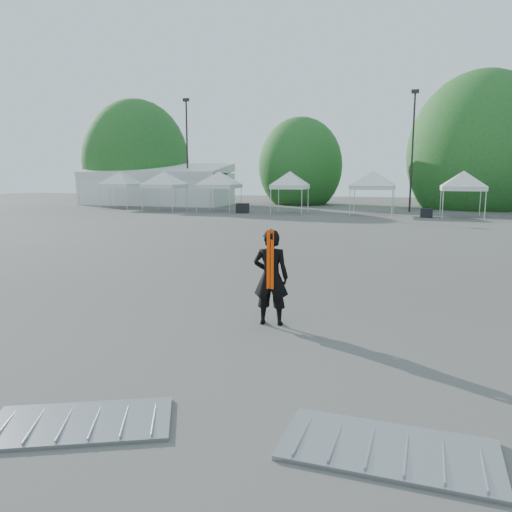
# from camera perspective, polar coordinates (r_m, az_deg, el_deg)

# --- Properties ---
(ground) EXTENTS (120.00, 120.00, 0.00)m
(ground) POSITION_cam_1_polar(r_m,az_deg,el_deg) (12.21, 2.40, -5.19)
(ground) COLOR #474442
(ground) RESTS_ON ground
(marquee) EXTENTS (15.00, 6.25, 4.23)m
(marquee) POSITION_cam_1_polar(r_m,az_deg,el_deg) (52.74, -11.31, 7.92)
(marquee) COLOR silver
(marquee) RESTS_ON ground
(light_pole_west) EXTENTS (0.60, 0.25, 10.30)m
(light_pole_west) POSITION_cam_1_polar(r_m,az_deg,el_deg) (50.12, -7.89, 12.30)
(light_pole_west) COLOR black
(light_pole_west) RESTS_ON ground
(light_pole_east) EXTENTS (0.60, 0.25, 9.80)m
(light_pole_east) POSITION_cam_1_polar(r_m,az_deg,el_deg) (43.51, 17.47, 12.10)
(light_pole_east) COLOR black
(light_pole_east) RESTS_ON ground
(tree_far_w) EXTENTS (4.80, 4.80, 7.30)m
(tree_far_w) POSITION_cam_1_polar(r_m,az_deg,el_deg) (57.33, -13.54, 10.50)
(tree_far_w) COLOR #382314
(tree_far_w) RESTS_ON ground
(tree_mid_w) EXTENTS (4.16, 4.16, 6.33)m
(tree_mid_w) POSITION_cam_1_polar(r_m,az_deg,el_deg) (52.61, 5.10, 10.19)
(tree_mid_w) COLOR #382314
(tree_mid_w) RESTS_ON ground
(tree_mid_e) EXTENTS (5.12, 5.12, 7.79)m
(tree_mid_e) POSITION_cam_1_polar(r_m,az_deg,el_deg) (50.83, 24.29, 10.49)
(tree_mid_e) COLOR #382314
(tree_mid_e) RESTS_ON ground
(tent_a) EXTENTS (4.17, 4.17, 3.88)m
(tent_a) POSITION_cam_1_polar(r_m,az_deg,el_deg) (47.53, -15.23, 8.96)
(tent_a) COLOR silver
(tent_a) RESTS_ON ground
(tent_b) EXTENTS (4.25, 4.25, 3.88)m
(tent_b) POSITION_cam_1_polar(r_m,az_deg,el_deg) (43.74, -10.45, 9.13)
(tent_b) COLOR silver
(tent_b) RESTS_ON ground
(tent_c) EXTENTS (4.42, 4.42, 3.88)m
(tent_c) POSITION_cam_1_polar(r_m,az_deg,el_deg) (42.65, -4.24, 9.26)
(tent_c) COLOR silver
(tent_c) RESTS_ON ground
(tent_d) EXTENTS (3.79, 3.79, 3.88)m
(tent_d) POSITION_cam_1_polar(r_m,az_deg,el_deg) (40.16, 3.91, 9.26)
(tent_d) COLOR silver
(tent_d) RESTS_ON ground
(tent_e) EXTENTS (4.67, 4.67, 3.88)m
(tent_e) POSITION_cam_1_polar(r_m,az_deg,el_deg) (39.92, 13.25, 9.04)
(tent_e) COLOR silver
(tent_e) RESTS_ON ground
(tent_f) EXTENTS (4.15, 4.15, 3.88)m
(tent_f) POSITION_cam_1_polar(r_m,az_deg,el_deg) (38.82, 22.66, 8.58)
(tent_f) COLOR silver
(tent_f) RESTS_ON ground
(man) EXTENTS (0.77, 0.55, 1.98)m
(man) POSITION_cam_1_polar(r_m,az_deg,el_deg) (10.15, 1.71, -2.42)
(man) COLOR black
(man) RESTS_ON ground
(barrier_left) EXTENTS (2.43, 1.89, 0.07)m
(barrier_left) POSITION_cam_1_polar(r_m,az_deg,el_deg) (6.82, -19.36, -17.48)
(barrier_left) COLOR gray
(barrier_left) RESTS_ON ground
(barrier_mid) EXTENTS (2.40, 1.27, 0.07)m
(barrier_mid) POSITION_cam_1_polar(r_m,az_deg,el_deg) (6.12, 14.92, -20.51)
(barrier_mid) COLOR gray
(barrier_mid) RESTS_ON ground
(crate_west) EXTENTS (1.15, 0.97, 0.79)m
(crate_west) POSITION_cam_1_polar(r_m,az_deg,el_deg) (40.29, -1.55, 5.49)
(crate_west) COLOR black
(crate_west) RESTS_ON ground
(crate_mid) EXTENTS (0.87, 0.69, 0.66)m
(crate_mid) POSITION_cam_1_polar(r_m,az_deg,el_deg) (38.10, 18.92, 4.68)
(crate_mid) COLOR black
(crate_mid) RESTS_ON ground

